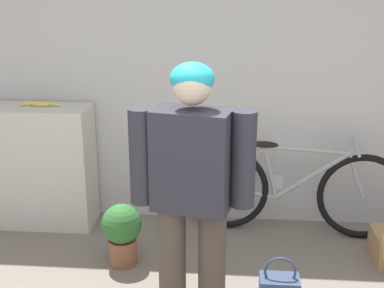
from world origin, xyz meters
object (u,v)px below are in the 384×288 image
Objects in this scene: bicycle at (292,190)px; potted_plant at (122,231)px; banana at (40,104)px; person at (192,183)px.

bicycle reaches higher than potted_plant.
banana is 0.74× the size of potted_plant.
banana is (-1.35, 1.30, 0.11)m from person.
person is 1.09m from potted_plant.
bicycle is at bearing -1.10° from banana.
person is at bearing -49.16° from potted_plant.
banana is at bearing 140.38° from potted_plant.
potted_plant is at bearing -149.92° from bicycle.
bicycle is 5.24× the size of banana.
bicycle is 2.16m from banana.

